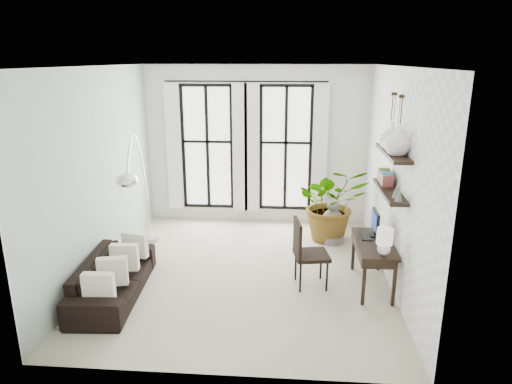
# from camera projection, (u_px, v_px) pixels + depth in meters

# --- Properties ---
(floor) EXTENTS (5.00, 5.00, 0.00)m
(floor) POSITION_uv_depth(u_px,v_px,m) (244.00, 272.00, 7.34)
(floor) COLOR #B8AC92
(floor) RESTS_ON ground
(ceiling) EXTENTS (5.00, 5.00, 0.00)m
(ceiling) POSITION_uv_depth(u_px,v_px,m) (243.00, 66.00, 6.44)
(ceiling) COLOR white
(ceiling) RESTS_ON wall_back
(wall_left) EXTENTS (0.00, 5.00, 5.00)m
(wall_left) POSITION_uv_depth(u_px,v_px,m) (99.00, 173.00, 7.06)
(wall_left) COLOR #A7BBAF
(wall_left) RESTS_ON floor
(wall_right) EXTENTS (0.00, 5.00, 5.00)m
(wall_right) POSITION_uv_depth(u_px,v_px,m) (395.00, 179.00, 6.72)
(wall_right) COLOR white
(wall_right) RESTS_ON floor
(wall_back) EXTENTS (4.50, 0.00, 4.50)m
(wall_back) POSITION_uv_depth(u_px,v_px,m) (256.00, 146.00, 9.28)
(wall_back) COLOR white
(wall_back) RESTS_ON floor
(windows) EXTENTS (3.26, 0.13, 2.65)m
(windows) POSITION_uv_depth(u_px,v_px,m) (246.00, 148.00, 9.24)
(windows) COLOR white
(windows) RESTS_ON wall_back
(wall_shelves) EXTENTS (0.25, 1.30, 0.60)m
(wall_shelves) POSITION_uv_depth(u_px,v_px,m) (390.00, 175.00, 6.42)
(wall_shelves) COLOR black
(wall_shelves) RESTS_ON wall_right
(sofa) EXTENTS (0.89, 2.01, 0.57)m
(sofa) POSITION_uv_depth(u_px,v_px,m) (113.00, 277.00, 6.54)
(sofa) COLOR black
(sofa) RESTS_ON floor
(throw_pillows) EXTENTS (0.40, 1.52, 0.40)m
(throw_pillows) POSITION_uv_depth(u_px,v_px,m) (119.00, 264.00, 6.47)
(throw_pillows) COLOR silver
(throw_pillows) RESTS_ON sofa
(plant) EXTENTS (1.41, 1.26, 1.43)m
(plant) POSITION_uv_depth(u_px,v_px,m) (332.00, 203.00, 8.50)
(plant) COLOR #2D7228
(plant) RESTS_ON floor
(desk) EXTENTS (0.51, 1.21, 1.11)m
(desk) POSITION_uv_depth(u_px,v_px,m) (374.00, 246.00, 6.64)
(desk) COLOR black
(desk) RESTS_ON floor
(desk_chair) EXTENTS (0.57, 0.57, 1.04)m
(desk_chair) POSITION_uv_depth(u_px,v_px,m) (305.00, 249.00, 6.74)
(desk_chair) COLOR black
(desk_chair) RESTS_ON floor
(arc_lamp) EXTENTS (0.72, 2.32, 2.23)m
(arc_lamp) POSITION_uv_depth(u_px,v_px,m) (137.00, 162.00, 7.12)
(arc_lamp) COLOR silver
(arc_lamp) RESTS_ON floor
(buddha) EXTENTS (0.46, 0.46, 0.83)m
(buddha) POSITION_uv_depth(u_px,v_px,m) (332.00, 224.00, 8.45)
(buddha) COLOR slate
(buddha) RESTS_ON floor
(vase_a) EXTENTS (0.37, 0.37, 0.38)m
(vase_a) POSITION_uv_depth(u_px,v_px,m) (398.00, 141.00, 5.99)
(vase_a) COLOR white
(vase_a) RESTS_ON shelf_upper
(vase_b) EXTENTS (0.37, 0.37, 0.38)m
(vase_b) POSITION_uv_depth(u_px,v_px,m) (392.00, 136.00, 6.37)
(vase_b) COLOR white
(vase_b) RESTS_ON shelf_upper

